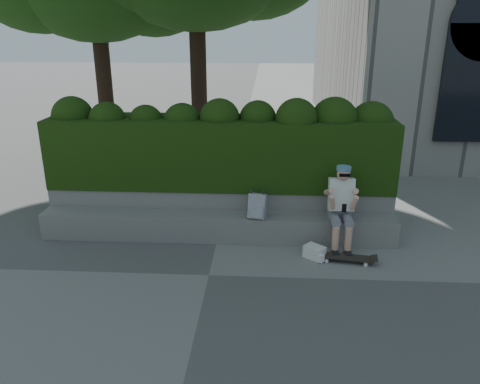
# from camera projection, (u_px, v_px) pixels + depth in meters

# --- Properties ---
(ground) EXTENTS (80.00, 80.00, 0.00)m
(ground) POSITION_uv_depth(u_px,v_px,m) (209.00, 275.00, 6.86)
(ground) COLOR slate
(ground) RESTS_ON ground
(bench_ledge) EXTENTS (6.00, 0.45, 0.45)m
(bench_ledge) POSITION_uv_depth(u_px,v_px,m) (217.00, 227.00, 7.96)
(bench_ledge) COLOR gray
(bench_ledge) RESTS_ON ground
(planter_wall) EXTENTS (6.00, 0.50, 0.75)m
(planter_wall) POSITION_uv_depth(u_px,v_px,m) (220.00, 208.00, 8.36)
(planter_wall) COLOR gray
(planter_wall) RESTS_ON ground
(hedge) EXTENTS (6.00, 1.00, 1.20)m
(hedge) POSITION_uv_depth(u_px,v_px,m) (220.00, 152.00, 8.24)
(hedge) COLOR black
(hedge) RESTS_ON planter_wall
(person) EXTENTS (0.40, 0.76, 1.38)m
(person) POSITION_uv_depth(u_px,v_px,m) (341.00, 204.00, 7.50)
(person) COLOR slate
(person) RESTS_ON ground
(skateboard) EXTENTS (0.86, 0.33, 0.09)m
(skateboard) POSITION_uv_depth(u_px,v_px,m) (346.00, 257.00, 7.23)
(skateboard) COLOR black
(skateboard) RESTS_ON ground
(backpack_plaid) EXTENTS (0.31, 0.21, 0.41)m
(backpack_plaid) POSITION_uv_depth(u_px,v_px,m) (257.00, 206.00, 7.69)
(backpack_plaid) COLOR silver
(backpack_plaid) RESTS_ON bench_ledge
(backpack_ground) EXTENTS (0.37, 0.36, 0.20)m
(backpack_ground) POSITION_uv_depth(u_px,v_px,m) (314.00, 252.00, 7.35)
(backpack_ground) COLOR silver
(backpack_ground) RESTS_ON ground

